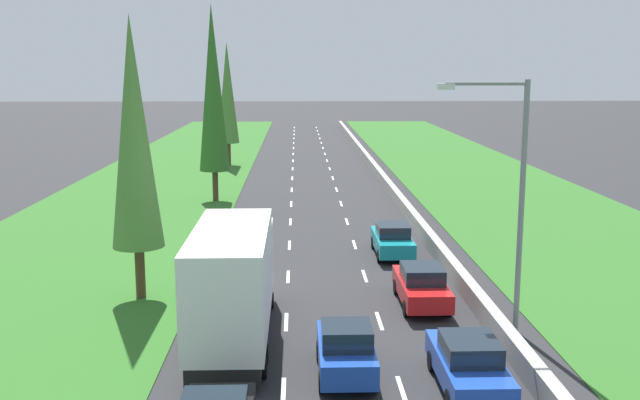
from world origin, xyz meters
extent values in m
plane|color=#28282B|center=(0.00, 60.00, 0.00)|extent=(300.00, 300.00, 0.00)
cube|color=#2D6623|center=(-12.65, 60.00, 0.02)|extent=(14.00, 140.00, 0.04)
cube|color=#2D6623|center=(14.35, 60.00, 0.02)|extent=(14.00, 140.00, 0.04)
cube|color=#9E9B93|center=(5.70, 60.00, 0.42)|extent=(0.44, 120.00, 0.85)
cube|color=white|center=(-1.75, 21.00, 0.01)|extent=(0.14, 2.00, 0.01)
cube|color=white|center=(-1.75, 27.00, 0.01)|extent=(0.14, 2.00, 0.01)
cube|color=white|center=(-1.75, 33.00, 0.01)|extent=(0.14, 2.00, 0.01)
cube|color=white|center=(-1.75, 39.00, 0.01)|extent=(0.14, 2.00, 0.01)
cube|color=white|center=(-1.75, 45.00, 0.01)|extent=(0.14, 2.00, 0.01)
cube|color=white|center=(-1.75, 51.00, 0.01)|extent=(0.14, 2.00, 0.01)
cube|color=white|center=(-1.75, 57.00, 0.01)|extent=(0.14, 2.00, 0.01)
cube|color=white|center=(-1.75, 63.00, 0.01)|extent=(0.14, 2.00, 0.01)
cube|color=white|center=(-1.75, 69.00, 0.01)|extent=(0.14, 2.00, 0.01)
cube|color=white|center=(-1.75, 75.00, 0.01)|extent=(0.14, 2.00, 0.01)
cube|color=white|center=(-1.75, 81.00, 0.01)|extent=(0.14, 2.00, 0.01)
cube|color=white|center=(-1.75, 87.00, 0.01)|extent=(0.14, 2.00, 0.01)
cube|color=white|center=(-1.75, 93.00, 0.01)|extent=(0.14, 2.00, 0.01)
cube|color=white|center=(-1.75, 99.00, 0.01)|extent=(0.14, 2.00, 0.01)
cube|color=white|center=(-1.75, 105.00, 0.01)|extent=(0.14, 2.00, 0.01)
cube|color=white|center=(-1.75, 111.00, 0.01)|extent=(0.14, 2.00, 0.01)
cube|color=white|center=(-1.75, 117.00, 0.01)|extent=(0.14, 2.00, 0.01)
cube|color=white|center=(1.75, 21.00, 0.01)|extent=(0.14, 2.00, 0.01)
cube|color=white|center=(1.75, 27.00, 0.01)|extent=(0.14, 2.00, 0.01)
cube|color=white|center=(1.75, 33.00, 0.01)|extent=(0.14, 2.00, 0.01)
cube|color=white|center=(1.75, 39.00, 0.01)|extent=(0.14, 2.00, 0.01)
cube|color=white|center=(1.75, 45.00, 0.01)|extent=(0.14, 2.00, 0.01)
cube|color=white|center=(1.75, 51.00, 0.01)|extent=(0.14, 2.00, 0.01)
cube|color=white|center=(1.75, 57.00, 0.01)|extent=(0.14, 2.00, 0.01)
cube|color=white|center=(1.75, 63.00, 0.01)|extent=(0.14, 2.00, 0.01)
cube|color=white|center=(1.75, 69.00, 0.01)|extent=(0.14, 2.00, 0.01)
cube|color=white|center=(1.75, 75.00, 0.01)|extent=(0.14, 2.00, 0.01)
cube|color=white|center=(1.75, 81.00, 0.01)|extent=(0.14, 2.00, 0.01)
cube|color=white|center=(1.75, 87.00, 0.01)|extent=(0.14, 2.00, 0.01)
cube|color=white|center=(1.75, 93.00, 0.01)|extent=(0.14, 2.00, 0.01)
cube|color=white|center=(1.75, 99.00, 0.01)|extent=(0.14, 2.00, 0.01)
cube|color=white|center=(1.75, 105.00, 0.01)|extent=(0.14, 2.00, 0.01)
cube|color=white|center=(1.75, 111.00, 0.01)|extent=(0.14, 2.00, 0.01)
cube|color=white|center=(1.75, 117.00, 0.01)|extent=(0.14, 2.00, 0.01)
cube|color=#1E47B7|center=(3.70, 21.04, 0.68)|extent=(1.76, 4.50, 0.72)
cube|color=#19232D|center=(3.70, 20.89, 1.34)|extent=(1.56, 1.90, 0.60)
cylinder|color=black|center=(2.90, 22.43, 0.32)|extent=(0.22, 0.64, 0.64)
cylinder|color=black|center=(4.50, 22.43, 0.32)|extent=(0.22, 0.64, 0.64)
cylinder|color=black|center=(4.50, 19.64, 0.32)|extent=(0.22, 0.64, 0.64)
cube|color=black|center=(-3.50, 25.33, 0.60)|extent=(2.20, 9.40, 0.56)
cube|color=white|center=(-3.50, 28.93, 2.13)|extent=(2.40, 2.20, 2.50)
cube|color=silver|center=(-3.50, 24.23, 2.53)|extent=(2.44, 7.20, 3.30)
cylinder|color=black|center=(-4.62, 28.63, 0.32)|extent=(0.22, 0.64, 0.64)
cylinder|color=black|center=(-2.38, 28.63, 0.32)|extent=(0.22, 0.64, 0.64)
cylinder|color=black|center=(-4.62, 23.15, 0.32)|extent=(0.22, 0.64, 0.64)
cylinder|color=black|center=(-2.38, 23.15, 0.32)|extent=(0.22, 0.64, 0.64)
cylinder|color=black|center=(-4.62, 22.07, 0.32)|extent=(0.22, 0.64, 0.64)
cylinder|color=black|center=(-2.38, 22.07, 0.32)|extent=(0.22, 0.64, 0.64)
cube|color=#1E47B7|center=(0.16, 22.19, 0.70)|extent=(1.68, 3.90, 0.76)
cube|color=#19232D|center=(0.16, 21.89, 1.40)|extent=(1.52, 1.60, 0.64)
cylinder|color=black|center=(-0.60, 23.40, 0.32)|extent=(0.22, 0.64, 0.64)
cylinder|color=black|center=(0.92, 23.40, 0.32)|extent=(0.22, 0.64, 0.64)
cylinder|color=black|center=(-0.60, 20.98, 0.32)|extent=(0.22, 0.64, 0.64)
cylinder|color=black|center=(0.92, 20.98, 0.32)|extent=(0.22, 0.64, 0.64)
cube|color=red|center=(3.64, 28.88, 0.68)|extent=(1.76, 4.50, 0.72)
cube|color=#19232D|center=(3.64, 28.73, 1.34)|extent=(1.56, 1.90, 0.60)
cylinder|color=black|center=(2.84, 30.28, 0.32)|extent=(0.22, 0.64, 0.64)
cylinder|color=black|center=(4.44, 30.28, 0.32)|extent=(0.22, 0.64, 0.64)
cylinder|color=black|center=(2.84, 27.49, 0.32)|extent=(0.22, 0.64, 0.64)
cylinder|color=black|center=(4.44, 27.49, 0.32)|extent=(0.22, 0.64, 0.64)
cube|color=teal|center=(3.49, 36.76, 0.68)|extent=(1.76, 4.50, 0.72)
cube|color=#19232D|center=(3.49, 36.61, 1.34)|extent=(1.56, 1.90, 0.60)
cylinder|color=black|center=(2.69, 38.15, 0.32)|extent=(0.22, 0.64, 0.64)
cylinder|color=black|center=(4.29, 38.15, 0.32)|extent=(0.22, 0.64, 0.64)
cylinder|color=black|center=(2.69, 35.36, 0.32)|extent=(0.22, 0.64, 0.64)
cylinder|color=black|center=(4.29, 35.36, 0.32)|extent=(0.22, 0.64, 0.64)
cylinder|color=#4C3823|center=(-7.78, 30.08, 1.10)|extent=(0.40, 0.40, 2.20)
cone|color=#4C7F38|center=(-7.78, 30.08, 6.84)|extent=(2.09, 2.09, 9.27)
cylinder|color=#4C3823|center=(-7.15, 52.42, 1.10)|extent=(0.41, 0.41, 2.20)
cone|color=#2D6623|center=(-7.15, 52.42, 7.98)|extent=(2.14, 2.14, 11.56)
cylinder|color=#4C3823|center=(-7.97, 71.78, 1.10)|extent=(0.40, 0.40, 2.20)
cone|color=#4C7F38|center=(-7.97, 71.78, 7.00)|extent=(2.10, 2.10, 9.61)
cylinder|color=gray|center=(6.52, 25.70, 4.50)|extent=(0.20, 0.20, 9.00)
cylinder|color=gray|center=(5.12, 25.70, 8.85)|extent=(2.80, 0.12, 0.12)
cube|color=silver|center=(3.72, 25.70, 8.75)|extent=(0.60, 0.28, 0.20)
camera|label=1|loc=(-1.30, 0.98, 9.38)|focal=40.90mm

